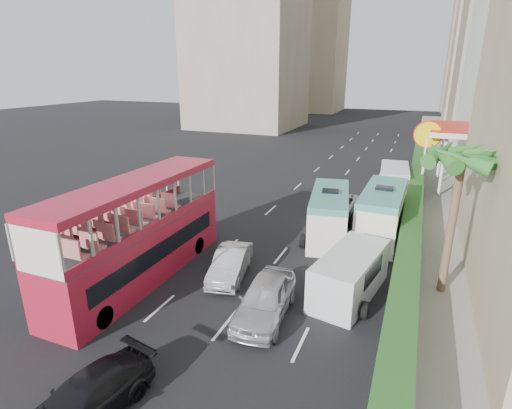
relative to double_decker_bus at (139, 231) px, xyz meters
The scene contains 17 objects.
ground_plane 6.51m from the double_decker_bus, ahead, with size 200.00×200.00×0.00m, color black.
double_decker_bus is the anchor object (origin of this frame).
car_silver_lane_a 5.08m from the double_decker_bus, 23.76° to the left, with size 1.49×4.26×1.40m, color silver.
car_silver_lane_b 7.36m from the double_decker_bus, ahead, with size 1.91×4.76×1.62m, color silver.
van_asset 15.55m from the double_decker_bus, 61.81° to the left, with size 2.04×4.43×1.23m, color silver.
minibus_near 11.53m from the double_decker_bus, 49.69° to the left, with size 2.17×6.50×2.88m, color silver.
minibus_far 14.51m from the double_decker_bus, 43.84° to the left, with size 2.29×6.88×3.05m, color silver.
panel_van_near 10.24m from the double_decker_bus, 13.21° to the left, with size 2.07×5.17×2.07m, color silver.
panel_van_far 22.90m from the double_decker_bus, 62.87° to the left, with size 2.23×5.57×2.23m, color silver.
sidewalk 29.26m from the double_decker_bus, 59.04° to the left, with size 6.00×120.00×0.18m, color #99968C.
kerb_wall 18.66m from the double_decker_bus, 48.93° to the left, with size 0.30×44.00×1.00m, color silver.
hedge 18.60m from the double_decker_bus, 48.93° to the left, with size 1.10×44.00×0.70m, color #2D6626.
palm_tree 14.39m from the double_decker_bus, 16.16° to the left, with size 0.36×0.36×6.40m, color brown.
shell_station 28.02m from the double_decker_bus, 55.18° to the left, with size 6.50×8.00×5.50m, color silver.
tower_far_a 87.36m from the double_decker_bus, 74.33° to the left, with size 14.00×14.00×44.00m, color tan.
tower_far_b 107.94m from the double_decker_bus, 77.53° to the left, with size 14.00×14.00×40.00m, color gray.
tower_left_b 93.68m from the double_decker_bus, 100.08° to the left, with size 16.00×16.00×46.00m, color tan.
Camera 1 is at (6.05, -14.38, 9.87)m, focal length 28.00 mm.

